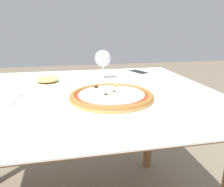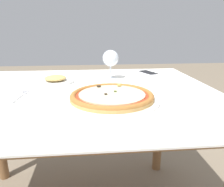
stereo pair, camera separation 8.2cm
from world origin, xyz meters
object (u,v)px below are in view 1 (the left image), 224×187
at_px(dining_table, 71,110).
at_px(fork, 15,99).
at_px(cell_phone, 139,72).
at_px(wine_glass_far_left, 103,59).
at_px(pizza_plate, 112,97).
at_px(side_plate, 48,81).

distance_m(dining_table, fork, 0.24).
xyz_separation_m(fork, cell_phone, (0.63, 0.39, 0.00)).
distance_m(fork, wine_glass_far_left, 0.50).
distance_m(pizza_plate, cell_phone, 0.55).
bearing_deg(side_plate, fork, -115.73).
bearing_deg(side_plate, cell_phone, 17.27).
relative_size(wine_glass_far_left, side_plate, 0.85).
height_order(dining_table, cell_phone, cell_phone).
bearing_deg(cell_phone, dining_table, -141.69).
bearing_deg(dining_table, pizza_plate, -44.01).
bearing_deg(cell_phone, fork, -148.42).
height_order(fork, cell_phone, cell_phone).
relative_size(pizza_plate, wine_glass_far_left, 2.31).
relative_size(dining_table, pizza_plate, 3.56).
xyz_separation_m(dining_table, wine_glass_far_left, (0.18, 0.23, 0.19)).
xyz_separation_m(dining_table, fork, (-0.21, -0.06, 0.08)).
bearing_deg(pizza_plate, side_plate, 129.05).
relative_size(cell_phone, side_plate, 0.87).
relative_size(pizza_plate, cell_phone, 2.25).
relative_size(pizza_plate, fork, 2.12).
distance_m(pizza_plate, wine_glass_far_left, 0.39).
height_order(cell_phone, side_plate, side_plate).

